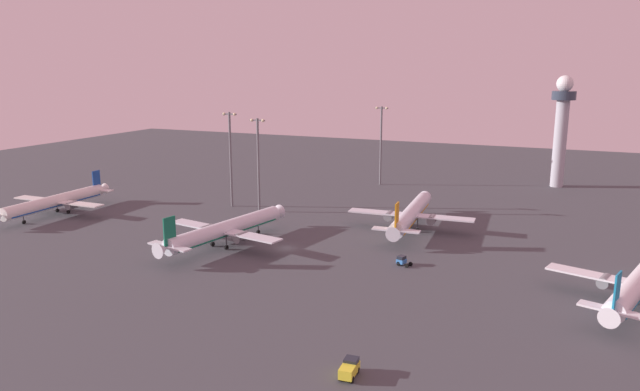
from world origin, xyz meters
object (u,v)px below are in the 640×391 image
Objects in this scene: airplane_mid_apron at (225,229)px; apron_light_central at (381,141)px; airplane_near_gate at (57,201)px; apron_light_east at (231,154)px; airplane_taxiway_distant at (638,283)px; pushback_tug at (402,260)px; airplane_far_stand at (411,214)px; control_tower at (562,123)px; apron_light_west at (258,159)px; baggage_tractor at (349,368)px.

apron_light_central is at bearing 93.34° from airplane_mid_apron.
airplane_mid_apron is 1.05× the size of airplane_near_gate.
airplane_near_gate is 1.39× the size of apron_light_east.
airplane_near_gate is (-147.29, 7.51, -0.07)m from airplane_taxiway_distant.
apron_light_east is 1.02× the size of apron_light_central.
apron_light_central is at bearing 58.25° from apron_light_east.
airplane_taxiway_distant is at bearing -77.73° from pushback_tug.
apron_light_central is at bearing 111.63° from airplane_far_stand.
apron_light_central is (-75.52, 86.48, 11.94)m from airplane_taxiway_distant.
apron_light_central is (31.08, 50.22, -0.27)m from apron_light_east.
control_tower is at bearing 67.70° from airplane_mid_apron.
airplane_near_gate is (-130.27, -100.46, -18.52)m from control_tower.
apron_light_east reaches higher than apron_light_west.
apron_light_west reaches higher than airplane_taxiway_distant.
baggage_tractor is 0.15× the size of apron_light_east.
apron_light_west is (-78.54, -74.53, -6.86)m from control_tower.
control_tower is 1.42× the size of apron_light_west.
control_tower reaches higher than apron_light_east.
airplane_near_gate is 1.45× the size of apron_light_west.
apron_light_west is at bearing -153.95° from airplane_near_gate.
airplane_mid_apron is 0.98× the size of airplane_far_stand.
control_tower is 0.94× the size of airplane_mid_apron.
pushback_tug is 0.12× the size of apron_light_central.
airplane_taxiway_distant is 86.42m from airplane_mid_apron.
airplane_mid_apron is 48.29m from airplane_far_stand.
apron_light_west reaches higher than airplane_mid_apron.
airplane_far_stand is at bearing -113.48° from control_tower.
apron_light_east is (-11.03, 2.81, 0.62)m from apron_light_west.
apron_light_central reaches higher than apron_light_west.
airplane_taxiway_distant is at bearing 45.19° from baggage_tractor.
apron_light_east is (-20.18, 35.70, 12.09)m from airplane_mid_apron.
control_tower is 0.92× the size of airplane_far_stand.
control_tower is 155.06m from baggage_tractor.
apron_light_west is at bearing -110.70° from apron_light_central.
airplane_taxiway_distant is at bearing -18.78° from apron_light_east.
apron_light_east is at bearing -145.34° from airplane_near_gate.
apron_light_east is at bearing -141.32° from control_tower.
airplane_taxiway_distant is 1.45× the size of apron_light_west.
airplane_taxiway_distant is 0.96× the size of airplane_mid_apron.
airplane_far_stand reaches higher than airplane_taxiway_distant.
airplane_taxiway_distant is 9.28× the size of baggage_tractor.
airplane_taxiway_distant is at bearing 176.51° from airplane_near_gate.
control_tower is at bearing -142.94° from airplane_near_gate.
apron_light_west is (-45.62, 1.25, 11.42)m from airplane_far_stand.
baggage_tractor is at bearing -49.63° from apron_light_east.
apron_light_west reaches higher than pushback_tug.
airplane_near_gate reaches higher than baggage_tractor.
control_tower is at bearing 43.50° from apron_light_west.
pushback_tug is at bearing 14.82° from airplane_mid_apron.
apron_light_west reaches higher than airplane_far_stand.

